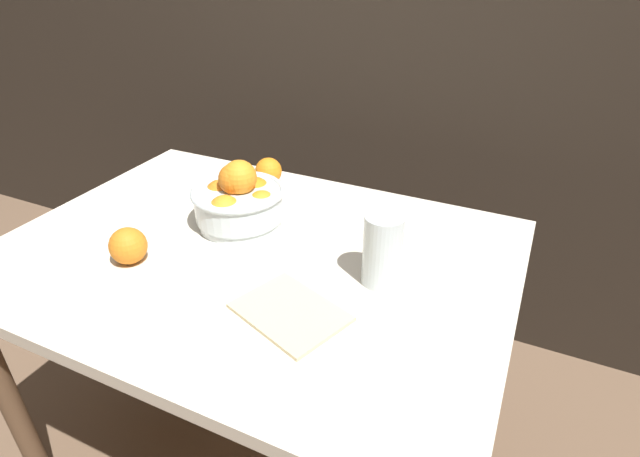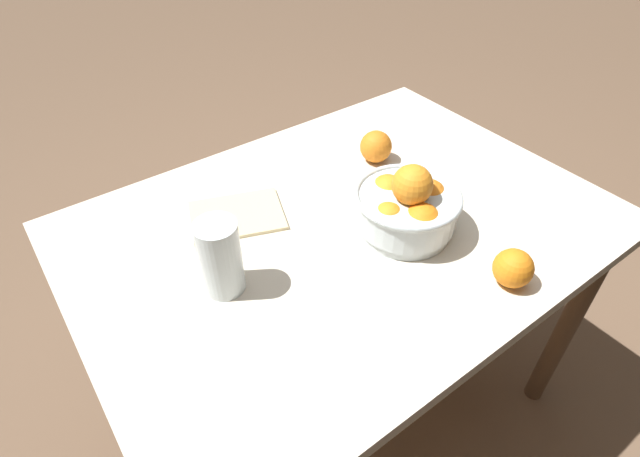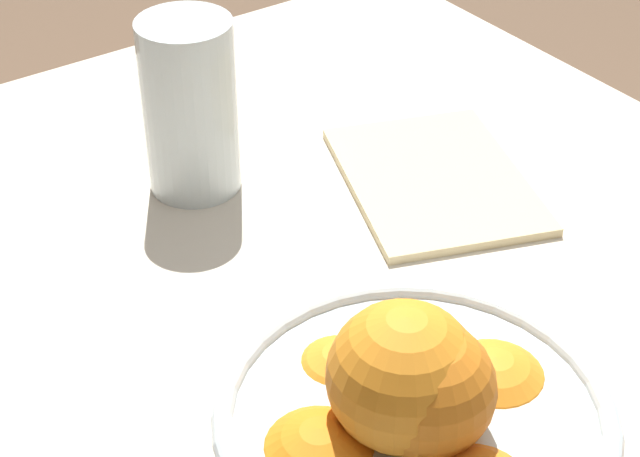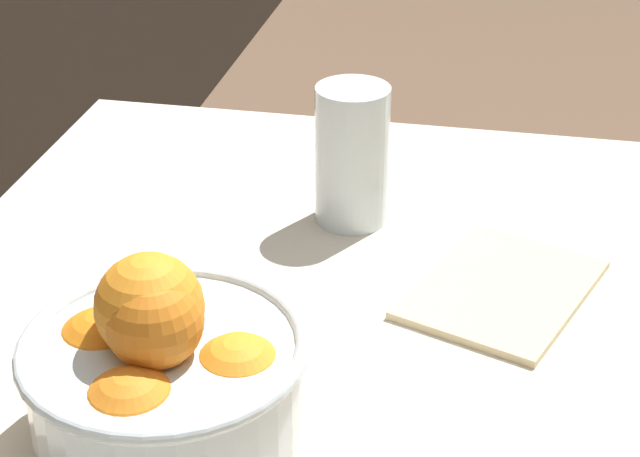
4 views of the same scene
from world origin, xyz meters
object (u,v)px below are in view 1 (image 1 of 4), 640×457
(fruit_bowl, at_px, (239,201))
(orange_loose_front, at_px, (269,171))
(juice_glass, at_px, (382,254))
(orange_loose_near_bowl, at_px, (128,246))

(fruit_bowl, distance_m, orange_loose_front, 0.24)
(juice_glass, bearing_deg, orange_loose_near_bowl, -162.60)
(juice_glass, relative_size, orange_loose_near_bowl, 1.91)
(juice_glass, bearing_deg, orange_loose_front, 144.95)
(juice_glass, distance_m, orange_loose_near_bowl, 0.53)
(orange_loose_front, bearing_deg, juice_glass, -35.05)
(fruit_bowl, distance_m, orange_loose_near_bowl, 0.27)
(fruit_bowl, xyz_separation_m, juice_glass, (0.38, -0.08, 0.00))
(juice_glass, distance_m, orange_loose_front, 0.53)
(fruit_bowl, bearing_deg, orange_loose_near_bowl, -117.81)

